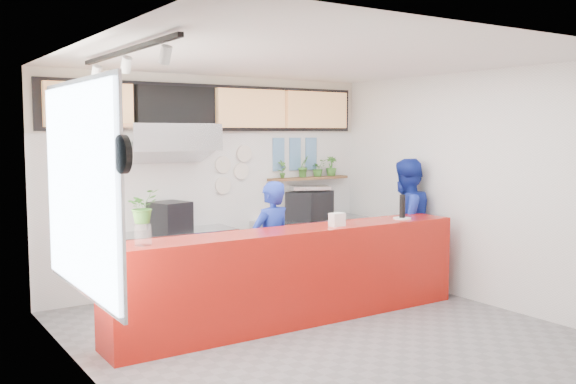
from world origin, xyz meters
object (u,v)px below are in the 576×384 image
pepper_mill (402,206)px  staff_center (271,246)px  panini_oven (170,217)px  espresso_machine (310,205)px  staff_right (405,224)px  service_counter (295,276)px

pepper_mill → staff_center: bearing=158.2°
panini_oven → espresso_machine: bearing=-16.7°
panini_oven → espresso_machine: size_ratio=0.67×
staff_right → espresso_machine: bearing=-68.6°
staff_right → pepper_mill: staff_right is taller
pepper_mill → service_counter: bearing=177.8°
espresso_machine → staff_center: staff_center is taller
panini_oven → staff_center: (0.81, -1.23, -0.29)m
service_counter → pepper_mill: bearing=-2.2°
staff_center → espresso_machine: bearing=-150.4°
panini_oven → espresso_machine: espresso_machine is taller
panini_oven → pepper_mill: pepper_mill is taller
espresso_machine → service_counter: bearing=-151.7°
panini_oven → staff_center: 1.50m
staff_right → pepper_mill: 0.88m
service_counter → pepper_mill: 1.77m
service_counter → panini_oven: (-0.78, 1.80, 0.55)m
espresso_machine → pepper_mill: bearing=-108.0°
espresso_machine → staff_right: staff_right is taller
service_counter → staff_right: (2.21, 0.50, 0.37)m
espresso_machine → pepper_mill: (0.14, -1.86, 0.15)m
staff_center → pepper_mill: bearing=147.6°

